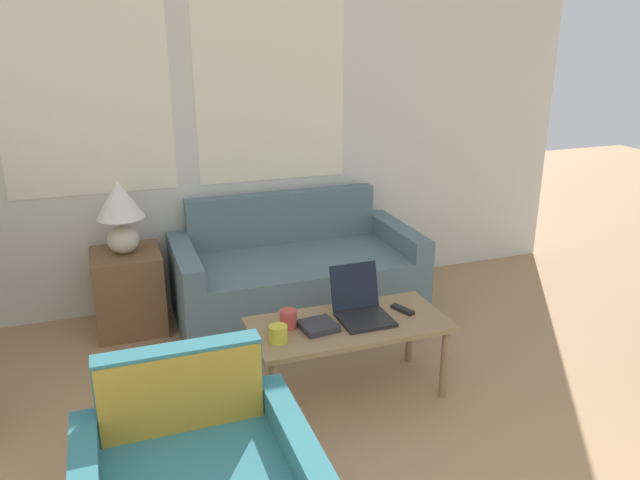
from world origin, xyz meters
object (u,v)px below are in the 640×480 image
at_px(laptop, 361,307).
at_px(cup_yellow, 288,319).
at_px(book_red, 318,326).
at_px(couch, 295,277).
at_px(table_lamp, 120,210).
at_px(tv_remote, 403,310).
at_px(cup_navy, 278,334).
at_px(coffee_table, 349,331).

xyz_separation_m(laptop, cup_yellow, (-0.42, 0.01, -0.01)).
xyz_separation_m(cup_yellow, book_red, (0.15, -0.07, -0.03)).
bearing_deg(book_red, laptop, 13.09).
bearing_deg(couch, table_lamp, 174.17).
relative_size(laptop, cup_yellow, 3.32).
bearing_deg(tv_remote, couch, 104.67).
height_order(couch, table_lamp, table_lamp).
height_order(table_lamp, cup_yellow, table_lamp).
bearing_deg(cup_navy, cup_yellow, 54.75).
bearing_deg(laptop, cup_yellow, 178.57).
relative_size(cup_navy, tv_remote, 0.62).
xyz_separation_m(coffee_table, book_red, (-0.18, -0.02, 0.07)).
bearing_deg(tv_remote, laptop, 176.11).
height_order(table_lamp, book_red, table_lamp).
height_order(couch, tv_remote, couch).
xyz_separation_m(table_lamp, tv_remote, (1.44, -1.23, -0.40)).
bearing_deg(cup_yellow, laptop, -1.43).
distance_m(cup_navy, tv_remote, 0.78).
bearing_deg(coffee_table, cup_navy, -169.28).
bearing_deg(couch, tv_remote, -75.33).
bearing_deg(book_red, tv_remote, 5.09).
height_order(couch, coffee_table, couch).
height_order(laptop, tv_remote, laptop).
bearing_deg(cup_navy, coffee_table, 10.72).
relative_size(table_lamp, cup_yellow, 4.92).
xyz_separation_m(couch, tv_remote, (0.29, -1.12, 0.19)).
height_order(table_lamp, cup_navy, table_lamp).
relative_size(cup_navy, book_red, 0.47).
xyz_separation_m(cup_navy, book_red, (0.24, 0.06, -0.03)).
bearing_deg(book_red, couch, 78.61).
bearing_deg(coffee_table, table_lamp, 131.17).
bearing_deg(laptop, coffee_table, -153.63).
height_order(coffee_table, cup_yellow, cup_yellow).
relative_size(couch, book_red, 8.36).
bearing_deg(book_red, cup_yellow, 152.90).
xyz_separation_m(cup_yellow, tv_remote, (0.67, -0.03, -0.04)).
relative_size(book_red, tv_remote, 1.31).
bearing_deg(cup_yellow, table_lamp, 122.66).
height_order(laptop, cup_navy, laptop).
bearing_deg(table_lamp, laptop, -45.54).
relative_size(cup_navy, cup_yellow, 0.97).
height_order(cup_navy, book_red, cup_navy).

